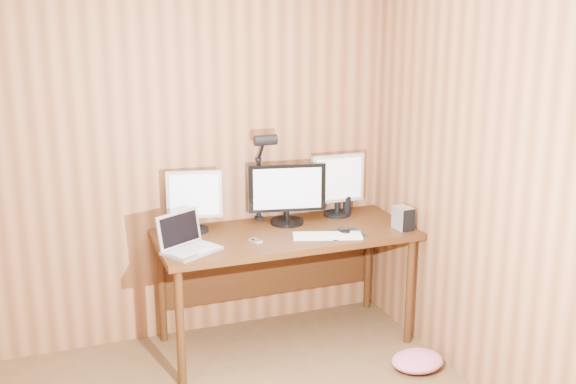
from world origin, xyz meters
TOP-DOWN VIEW (x-y plane):
  - room_shell at (0.00, 0.00)m, footprint 4.00×4.00m
  - desk at (0.93, 1.70)m, footprint 1.60×0.70m
  - monitor_center at (1.00, 1.79)m, footprint 0.50×0.22m
  - monitor_left at (0.41, 1.83)m, footprint 0.34×0.16m
  - monitor_right at (1.38, 1.84)m, footprint 0.37×0.18m
  - laptop at (0.28, 1.51)m, footprint 0.38×0.35m
  - keyboard at (1.13, 1.44)m, footprint 0.44×0.25m
  - mousepad at (1.25, 1.46)m, footprint 0.23×0.19m
  - mouse at (1.25, 1.46)m, footprint 0.08×0.12m
  - hard_drive at (1.65, 1.42)m, footprint 0.10×0.14m
  - phone at (0.70, 1.51)m, footprint 0.07×0.10m
  - speaker at (1.45, 1.84)m, footprint 0.05×0.05m
  - desk_lamp at (0.86, 1.86)m, footprint 0.14×0.21m
  - fabric_pile at (1.55, 1.02)m, footprint 0.35×0.30m

SIDE VIEW (x-z plane):
  - fabric_pile at x=1.55m, z-range 0.00..0.10m
  - desk at x=0.93m, z-range 0.25..1.00m
  - mousepad at x=1.25m, z-range 0.75..0.75m
  - phone at x=0.70m, z-range 0.75..0.76m
  - keyboard at x=1.13m, z-range 0.75..0.77m
  - mouse at x=1.25m, z-range 0.75..0.79m
  - laptop at x=0.28m, z-range 0.70..0.91m
  - speaker at x=1.45m, z-range 0.75..0.88m
  - hard_drive at x=1.65m, z-range 0.75..0.89m
  - monitor_center at x=1.00m, z-range 0.76..1.15m
  - monitor_left at x=0.41m, z-range 0.76..1.15m
  - monitor_right at x=1.38m, z-range 0.77..1.18m
  - desk_lamp at x=0.86m, z-range 0.82..1.45m
  - room_shell at x=0.00m, z-range -0.75..3.25m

